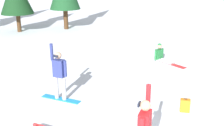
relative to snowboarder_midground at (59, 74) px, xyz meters
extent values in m
cube|color=red|center=(0.70, -4.51, 0.21)|extent=(0.45, 0.45, 0.62)
cylinder|color=red|center=(0.89, -4.32, 0.78)|extent=(0.11, 0.11, 0.60)
sphere|color=tan|center=(0.70, -4.51, 0.69)|extent=(0.24, 0.24, 0.24)
cube|color=black|center=(0.60, -4.41, 0.70)|extent=(0.15, 0.15, 0.08)
cube|color=#1E8CD8|center=(0.00, 0.00, -0.97)|extent=(1.22, 1.35, 0.02)
cylinder|color=#B7B7BC|center=(0.11, -0.12, -0.53)|extent=(0.15, 0.15, 0.86)
cylinder|color=#B7B7BC|center=(-0.10, 0.12, -0.53)|extent=(0.15, 0.15, 0.86)
cube|color=navy|center=(0.00, 0.00, 0.22)|extent=(0.44, 0.46, 0.63)
cylinder|color=navy|center=(0.17, -0.20, 0.24)|extent=(0.11, 0.11, 0.58)
cylinder|color=navy|center=(-0.17, 0.20, 0.78)|extent=(0.11, 0.11, 0.60)
sphere|color=tan|center=(0.00, 0.00, 0.69)|extent=(0.24, 0.24, 0.24)
cube|color=black|center=(-0.11, -0.09, 0.70)|extent=(0.14, 0.15, 0.08)
cube|color=#B7B7BC|center=(5.91, 2.27, -0.93)|extent=(0.42, 0.36, 0.10)
cylinder|color=#B7B7BC|center=(6.13, 1.81, -0.91)|extent=(0.32, 0.81, 0.14)
cylinder|color=#B7B7BC|center=(5.93, 1.76, -0.91)|extent=(0.32, 0.81, 0.14)
cube|color=red|center=(6.12, 1.39, -0.97)|extent=(0.63, 1.54, 0.02)
cube|color=#237238|center=(5.91, 2.27, -0.63)|extent=(0.45, 0.33, 0.50)
cylinder|color=#237238|center=(6.16, 2.33, -0.64)|extent=(0.11, 0.11, 0.52)
cylinder|color=#237238|center=(5.66, 2.21, -0.64)|extent=(0.11, 0.11, 0.52)
sphere|color=tan|center=(5.91, 2.27, -0.22)|extent=(0.24, 0.24, 0.24)
sphere|color=#237238|center=(5.91, 2.27, -0.17)|extent=(0.20, 0.20, 0.20)
cube|color=orange|center=(3.46, -2.71, -0.76)|extent=(0.38, 0.35, 0.44)
cube|color=#A85613|center=(3.54, -2.60, -0.83)|extent=(0.21, 0.19, 0.20)
cylinder|color=black|center=(3.46, -2.71, -0.52)|extent=(0.11, 0.09, 0.02)
cylinder|color=#472D19|center=(4.00, 12.38, -0.18)|extent=(0.36, 0.36, 1.60)
cylinder|color=#472D19|center=(0.45, 12.92, -0.29)|extent=(0.31, 0.31, 1.38)
camera|label=1|loc=(-2.33, -9.08, 3.48)|focal=44.44mm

